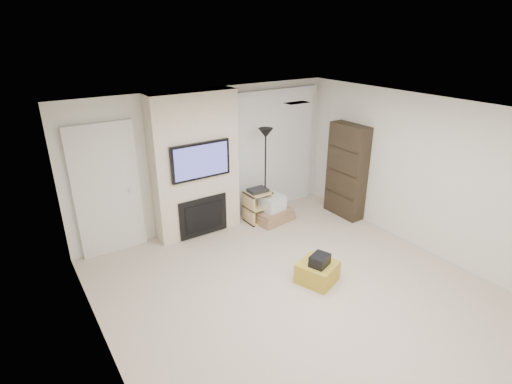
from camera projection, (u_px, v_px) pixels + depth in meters
floor at (304, 297)px, 5.50m from camera, size 5.00×5.50×0.00m
ceiling at (314, 117)px, 4.54m from camera, size 5.00×5.50×0.00m
wall_back at (208, 159)px, 7.13m from camera, size 5.00×0.00×2.50m
wall_left at (105, 280)px, 3.74m from camera, size 0.00×5.50×2.50m
wall_right at (430, 177)px, 6.30m from camera, size 0.00×5.50×2.50m
hvac_vent at (297, 103)px, 5.36m from camera, size 0.35×0.18×0.01m
ottoman at (317, 272)px, 5.79m from camera, size 0.64×0.64×0.30m
black_bag at (320, 260)px, 5.66m from camera, size 0.34×0.30×0.16m
fireplace_wall at (195, 167)px, 6.80m from camera, size 1.50×0.47×2.50m
entry_door at (107, 191)px, 6.26m from camera, size 1.02×0.11×2.14m
vertical_blinds at (273, 146)px, 7.80m from camera, size 1.98×0.10×2.37m
floor_lamp at (266, 149)px, 7.17m from camera, size 0.26×0.26×1.78m
av_stand at (258, 204)px, 7.52m from camera, size 0.45×0.38×0.66m
box_stack at (272, 211)px, 7.60m from camera, size 0.81×0.66×0.50m
bookshelf at (347, 171)px, 7.58m from camera, size 0.30×0.80×1.80m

